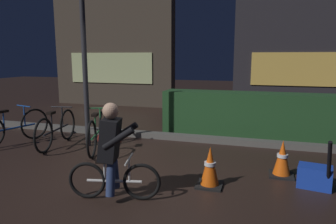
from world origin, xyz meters
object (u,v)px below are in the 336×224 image
Objects in this scene: cyclist at (112,151)px; blue_crate at (315,177)px; street_post at (85,76)px; parked_bike_center_left at (98,132)px; traffic_cone_near at (210,167)px; parked_bike_left_mid at (56,129)px; closed_umbrella at (329,167)px; parked_bike_leftmost at (13,128)px; traffic_cone_far at (282,159)px.

blue_crate is at bearing 11.64° from cyclist.
cyclist reaches higher than blue_crate.
street_post is 1.14m from parked_bike_center_left.
parked_bike_left_mid is at bearing 161.46° from traffic_cone_near.
traffic_cone_near is (3.33, -1.12, -0.07)m from parked_bike_left_mid.
closed_umbrella reaches higher than blue_crate.
traffic_cone_near is at bearing 20.82° from cyclist.
parked_bike_center_left is at bearing 111.52° from cyclist.
blue_crate is at bearing -118.46° from parked_bike_center_left.
parked_bike_left_mid is at bearing -87.01° from closed_umbrella.
parked_bike_leftmost is 0.99× the size of parked_bike_left_mid.
street_post is 3.37× the size of closed_umbrella.
parked_bike_leftmost is 1.32× the size of cyclist.
traffic_cone_near is 1.21m from traffic_cone_far.
parked_bike_leftmost is 3.74× the size of blue_crate.
parked_bike_left_mid is at bearing -64.70° from parked_bike_leftmost.
closed_umbrella is (5.79, -0.80, 0.04)m from parked_bike_leftmost.
parked_bike_left_mid is at bearing 71.77° from parked_bike_center_left.
blue_crate is (1.40, 0.40, -0.13)m from traffic_cone_near.
street_post is 5.00× the size of traffic_cone_near.
parked_bike_left_mid reaches higher than blue_crate.
cyclist reaches higher than parked_bike_leftmost.
blue_crate is (0.42, -0.31, -0.12)m from traffic_cone_far.
parked_bike_left_mid is 1.01× the size of parked_bike_center_left.
cyclist is (3.15, -1.69, 0.28)m from parked_bike_leftmost.
cyclist is at bearing -145.49° from traffic_cone_far.
traffic_cone_far is 0.66× the size of closed_umbrella.
parked_bike_center_left is 1.32× the size of cyclist.
cyclist is 1.47× the size of closed_umbrella.
street_post is 1.72× the size of parked_bike_left_mid.
street_post is at bearing -62.09° from parked_bike_leftmost.
cyclist is (-2.11, -1.45, 0.36)m from traffic_cone_far.
traffic_cone_near is (2.39, -1.11, -0.08)m from parked_bike_center_left.
closed_umbrella is at bearing -121.65° from parked_bike_center_left.
blue_crate is at bearing -12.31° from street_post.
street_post reaches higher than parked_bike_left_mid.
parked_bike_leftmost reaches higher than blue_crate.
street_post is 4.41m from blue_crate.
cyclist reaches higher than parked_bike_center_left.
parked_bike_left_mid is 4.34m from traffic_cone_far.
closed_umbrella is (0.12, -0.25, 0.24)m from blue_crate.
parked_bike_center_left is 3.86m from blue_crate.
parked_bike_left_mid is at bearing 174.54° from traffic_cone_far.
closed_umbrella is at bearing 5.95° from cyclist.
street_post is 6.51× the size of blue_crate.
traffic_cone_far is at bearing -121.69° from closed_umbrella.
street_post is at bearing -90.90° from closed_umbrella.
closed_umbrella is at bearing -82.68° from parked_bike_leftmost.
parked_bike_leftmost is 5.26m from traffic_cone_far.
parked_bike_left_mid is 1.96× the size of closed_umbrella.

